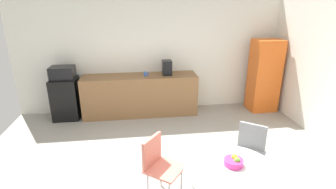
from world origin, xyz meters
name	(u,v)px	position (x,y,z in m)	size (l,w,h in m)	color
wall_back	(151,54)	(0.00, 3.00, 1.30)	(6.00, 0.10, 2.60)	white
counter_block	(140,95)	(-0.29, 2.65, 0.45)	(2.51, 0.60, 0.90)	brown
mini_fridge	(66,98)	(-1.89, 2.65, 0.45)	(0.54, 0.54, 0.89)	black
microwave	(62,73)	(-1.89, 2.65, 1.02)	(0.48, 0.38, 0.26)	black
locker_cabinet	(264,76)	(2.55, 2.55, 0.82)	(0.60, 0.50, 1.64)	orange
round_table	(230,181)	(0.58, -0.62, 0.58)	(1.02, 1.02, 0.73)	silver
chair_gray	(250,147)	(1.15, 0.12, 0.52)	(0.59, 0.59, 0.83)	silver
chair_coral	(158,161)	(-0.15, -0.05, 0.52)	(0.59, 0.59, 0.83)	silver
fruit_bowl	(234,162)	(0.64, -0.54, 0.77)	(0.21, 0.21, 0.11)	#D8338C
mug_white	(146,74)	(-0.16, 2.60, 0.95)	(0.13, 0.08, 0.09)	#3F66BF
coffee_maker	(167,68)	(0.31, 2.65, 1.06)	(0.20, 0.24, 0.32)	black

